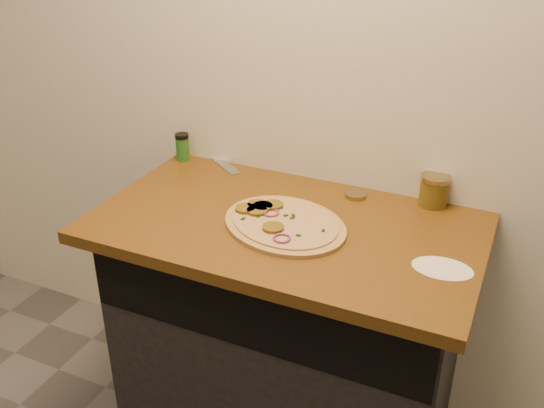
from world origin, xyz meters
The scene contains 8 objects.
cabinet centered at (0.00, 1.45, 0.43)m, with size 1.10×0.60×0.86m, color black.
countertop centered at (0.00, 1.42, 0.88)m, with size 1.20×0.70×0.04m, color brown.
pizza centered at (0.00, 1.39, 0.91)m, with size 0.53×0.53×0.03m.
chefs_knife centered at (-0.44, 1.76, 0.91)m, with size 0.26×0.19×0.02m.
mason_jar_lid centered at (0.15, 1.67, 0.91)m, with size 0.07×0.07×0.02m, color #958556.
salsa_jar centered at (0.39, 1.72, 0.95)m, with size 0.10×0.10×0.10m.
spice_shaker centered at (-0.55, 1.70, 0.95)m, with size 0.05×0.05×0.10m.
flour_spill centered at (0.49, 1.35, 0.90)m, with size 0.17×0.17×0.00m, color silver.
Camera 1 is at (0.65, -0.10, 1.81)m, focal length 40.00 mm.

